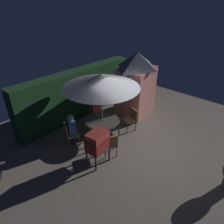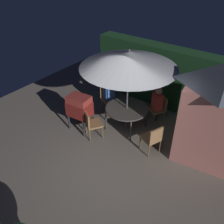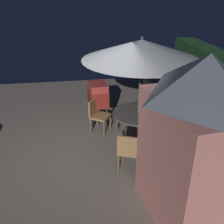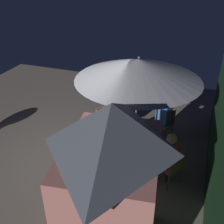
{
  "view_description": "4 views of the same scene",
  "coord_description": "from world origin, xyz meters",
  "px_view_note": "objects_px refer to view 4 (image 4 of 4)",
  "views": [
    {
      "loc": [
        -5.16,
        -3.19,
        4.82
      ],
      "look_at": [
        -0.43,
        1.07,
        1.21
      ],
      "focal_mm": 32.49,
      "sensor_mm": 36.0,
      "label": 1
    },
    {
      "loc": [
        2.76,
        -3.76,
        4.87
      ],
      "look_at": [
        -0.42,
        0.51,
        1.2
      ],
      "focal_mm": 38.9,
      "sensor_mm": 36.0,
      "label": 2
    },
    {
      "loc": [
        5.08,
        -0.06,
        3.61
      ],
      "look_at": [
        -0.22,
        0.74,
        1.0
      ],
      "focal_mm": 41.48,
      "sensor_mm": 36.0,
      "label": 3
    },
    {
      "loc": [
        4.63,
        2.7,
        4.33
      ],
      "look_at": [
        -0.62,
        0.85,
        1.16
      ],
      "focal_mm": 42.92,
      "sensor_mm": 36.0,
      "label": 4
    }
  ],
  "objects_px": {
    "patio_table": "(135,134)",
    "chair_far_side": "(164,121)",
    "garden_shed": "(112,186)",
    "chair_near_shed": "(172,165)",
    "chair_toward_house": "(98,167)",
    "bbq_grill": "(115,102)",
    "person_in_blue": "(163,113)",
    "chair_toward_hedge": "(106,121)",
    "person_in_red": "(170,153)",
    "patio_umbrella": "(138,69)"
  },
  "relations": [
    {
      "from": "patio_table",
      "to": "chair_far_side",
      "type": "height_order",
      "value": "chair_far_side"
    },
    {
      "from": "garden_shed",
      "to": "chair_near_shed",
      "type": "relative_size",
      "value": 3.13
    },
    {
      "from": "garden_shed",
      "to": "chair_far_side",
      "type": "height_order",
      "value": "garden_shed"
    },
    {
      "from": "patio_table",
      "to": "chair_near_shed",
      "type": "xyz_separation_m",
      "value": [
        0.61,
        0.99,
        -0.19
      ]
    },
    {
      "from": "chair_far_side",
      "to": "chair_toward_house",
      "type": "relative_size",
      "value": 1.0
    },
    {
      "from": "bbq_grill",
      "to": "chair_toward_house",
      "type": "xyz_separation_m",
      "value": [
        2.32,
        0.42,
        -0.33
      ]
    },
    {
      "from": "chair_far_side",
      "to": "person_in_blue",
      "type": "relative_size",
      "value": 0.71
    },
    {
      "from": "chair_toward_hedge",
      "to": "person_in_red",
      "type": "bearing_deg",
      "value": 57.99
    },
    {
      "from": "patio_umbrella",
      "to": "chair_toward_house",
      "type": "height_order",
      "value": "patio_umbrella"
    },
    {
      "from": "patio_umbrella",
      "to": "chair_toward_hedge",
      "type": "height_order",
      "value": "patio_umbrella"
    },
    {
      "from": "garden_shed",
      "to": "person_in_blue",
      "type": "bearing_deg",
      "value": 176.71
    },
    {
      "from": "person_in_red",
      "to": "chair_toward_house",
      "type": "bearing_deg",
      "value": -65.65
    },
    {
      "from": "patio_table",
      "to": "chair_far_side",
      "type": "relative_size",
      "value": 1.46
    },
    {
      "from": "chair_toward_house",
      "to": "person_in_red",
      "type": "xyz_separation_m",
      "value": [
        -0.63,
        1.4,
        0.26
      ]
    },
    {
      "from": "bbq_grill",
      "to": "person_in_blue",
      "type": "height_order",
      "value": "person_in_blue"
    },
    {
      "from": "patio_umbrella",
      "to": "chair_far_side",
      "type": "bearing_deg",
      "value": 155.4
    },
    {
      "from": "chair_far_side",
      "to": "person_in_red",
      "type": "xyz_separation_m",
      "value": [
        1.71,
        0.39,
        0.26
      ]
    },
    {
      "from": "person_in_red",
      "to": "person_in_blue",
      "type": "height_order",
      "value": "same"
    },
    {
      "from": "patio_umbrella",
      "to": "person_in_blue",
      "type": "xyz_separation_m",
      "value": [
        -1.07,
        0.49,
        -1.55
      ]
    },
    {
      "from": "garden_shed",
      "to": "chair_far_side",
      "type": "relative_size",
      "value": 3.13
    },
    {
      "from": "bbq_grill",
      "to": "person_in_red",
      "type": "bearing_deg",
      "value": 47.13
    },
    {
      "from": "chair_far_side",
      "to": "chair_toward_house",
      "type": "height_order",
      "value": "same"
    },
    {
      "from": "garden_shed",
      "to": "person_in_blue",
      "type": "xyz_separation_m",
      "value": [
        -3.55,
        0.2,
        -0.65
      ]
    },
    {
      "from": "garden_shed",
      "to": "patio_umbrella",
      "type": "xyz_separation_m",
      "value": [
        -2.49,
        -0.29,
        0.9
      ]
    },
    {
      "from": "bbq_grill",
      "to": "person_in_red",
      "type": "height_order",
      "value": "person_in_red"
    },
    {
      "from": "patio_table",
      "to": "bbq_grill",
      "type": "height_order",
      "value": "bbq_grill"
    },
    {
      "from": "garden_shed",
      "to": "person_in_red",
      "type": "distance_m",
      "value": 2.13
    },
    {
      "from": "patio_umbrella",
      "to": "person_in_blue",
      "type": "relative_size",
      "value": 2.16
    },
    {
      "from": "chair_toward_house",
      "to": "chair_far_side",
      "type": "bearing_deg",
      "value": 156.71
    },
    {
      "from": "garden_shed",
      "to": "bbq_grill",
      "type": "relative_size",
      "value": 2.35
    },
    {
      "from": "person_in_blue",
      "to": "chair_toward_hedge",
      "type": "bearing_deg",
      "value": -72.8
    },
    {
      "from": "patio_umbrella",
      "to": "person_in_red",
      "type": "relative_size",
      "value": 2.16
    },
    {
      "from": "patio_table",
      "to": "patio_umbrella",
      "type": "relative_size",
      "value": 0.48
    },
    {
      "from": "bbq_grill",
      "to": "chair_far_side",
      "type": "height_order",
      "value": "bbq_grill"
    },
    {
      "from": "chair_toward_house",
      "to": "person_in_red",
      "type": "bearing_deg",
      "value": 114.35
    },
    {
      "from": "bbq_grill",
      "to": "person_in_blue",
      "type": "xyz_separation_m",
      "value": [
        0.05,
        1.39,
        -0.06
      ]
    },
    {
      "from": "chair_toward_house",
      "to": "person_in_blue",
      "type": "height_order",
      "value": "person_in_blue"
    },
    {
      "from": "patio_table",
      "to": "bbq_grill",
      "type": "relative_size",
      "value": 1.09
    },
    {
      "from": "bbq_grill",
      "to": "chair_toward_house",
      "type": "distance_m",
      "value": 2.38
    },
    {
      "from": "chair_near_shed",
      "to": "person_in_red",
      "type": "relative_size",
      "value": 0.71
    },
    {
      "from": "chair_near_shed",
      "to": "chair_toward_house",
      "type": "bearing_deg",
      "value": -68.22
    },
    {
      "from": "garden_shed",
      "to": "person_in_red",
      "type": "height_order",
      "value": "garden_shed"
    },
    {
      "from": "bbq_grill",
      "to": "chair_toward_house",
      "type": "relative_size",
      "value": 1.33
    },
    {
      "from": "chair_far_side",
      "to": "garden_shed",
      "type": "bearing_deg",
      "value": -3.78
    },
    {
      "from": "chair_toward_hedge",
      "to": "chair_toward_house",
      "type": "xyz_separation_m",
      "value": [
        1.81,
        0.49,
        0.0
      ]
    },
    {
      "from": "bbq_grill",
      "to": "chair_far_side",
      "type": "xyz_separation_m",
      "value": [
        -0.02,
        1.43,
        -0.33
      ]
    },
    {
      "from": "garden_shed",
      "to": "patio_table",
      "type": "relative_size",
      "value": 2.15
    },
    {
      "from": "garden_shed",
      "to": "patio_table",
      "type": "xyz_separation_m",
      "value": [
        -2.49,
        -0.29,
        -0.73
      ]
    },
    {
      "from": "garden_shed",
      "to": "bbq_grill",
      "type": "bearing_deg",
      "value": -161.78
    },
    {
      "from": "person_in_red",
      "to": "person_in_blue",
      "type": "distance_m",
      "value": 1.69
    }
  ]
}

